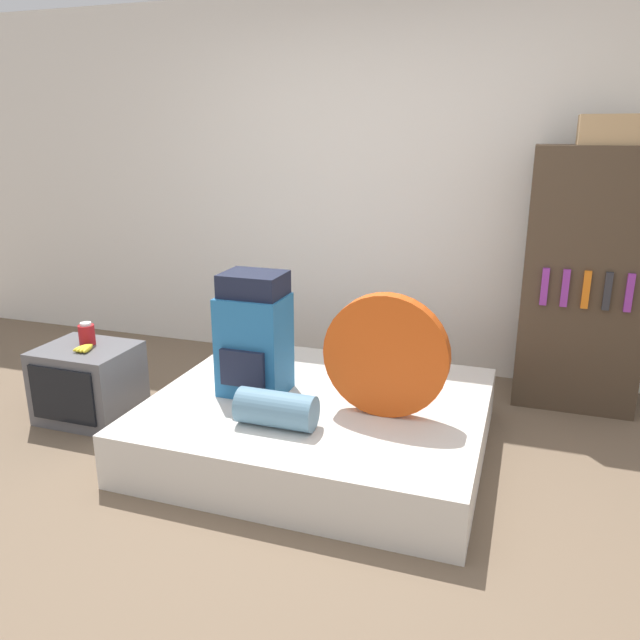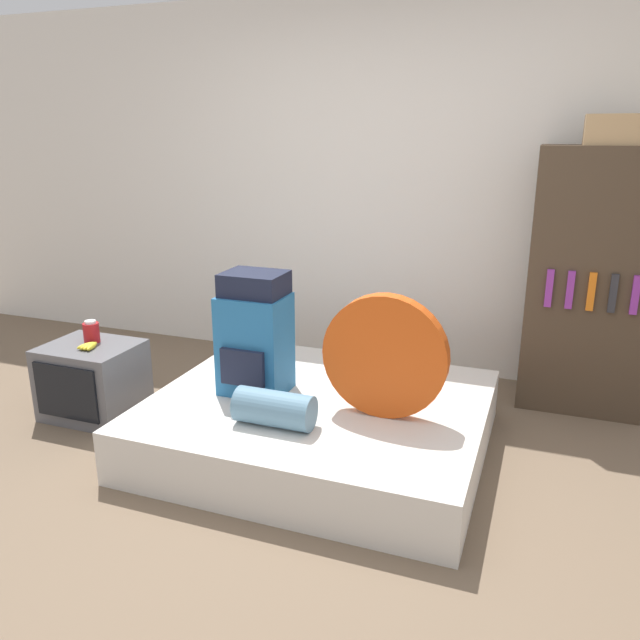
# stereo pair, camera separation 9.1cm
# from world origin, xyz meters

# --- Properties ---
(ground_plane) EXTENTS (16.00, 16.00, 0.00)m
(ground_plane) POSITION_xyz_m (0.00, 0.00, 0.00)
(ground_plane) COLOR brown
(wall_back) EXTENTS (8.00, 0.05, 2.60)m
(wall_back) POSITION_xyz_m (0.00, 2.03, 1.30)
(wall_back) COLOR white
(wall_back) RESTS_ON ground_plane
(bed) EXTENTS (1.77, 1.53, 0.29)m
(bed) POSITION_xyz_m (0.01, 0.61, 0.15)
(bed) COLOR silver
(bed) RESTS_ON ground_plane
(backpack) EXTENTS (0.36, 0.32, 0.68)m
(backpack) POSITION_xyz_m (-0.36, 0.59, 0.62)
(backpack) COLOR #23669E
(backpack) RESTS_ON bed
(tent_bag) EXTENTS (0.64, 0.08, 0.64)m
(tent_bag) POSITION_xyz_m (0.39, 0.53, 0.61)
(tent_bag) COLOR #D14C14
(tent_bag) RESTS_ON bed
(sleeping_roll) EXTENTS (0.40, 0.18, 0.18)m
(sleeping_roll) POSITION_xyz_m (-0.09, 0.23, 0.38)
(sleeping_roll) COLOR #5B849E
(sleeping_roll) RESTS_ON bed
(television) EXTENTS (0.54, 0.47, 0.45)m
(television) POSITION_xyz_m (-1.44, 0.51, 0.23)
(television) COLOR #5B5B60
(television) RESTS_ON ground_plane
(canister) EXTENTS (0.10, 0.10, 0.14)m
(canister) POSITION_xyz_m (-1.46, 0.57, 0.52)
(canister) COLOR #B2191E
(canister) RESTS_ON television
(banana_bunch) EXTENTS (0.11, 0.14, 0.03)m
(banana_bunch) POSITION_xyz_m (-1.40, 0.47, 0.47)
(banana_bunch) COLOR yellow
(banana_bunch) RESTS_ON television
(bookshelf) EXTENTS (0.72, 0.42, 1.62)m
(bookshelf) POSITION_xyz_m (1.36, 1.72, 0.81)
(bookshelf) COLOR #473828
(bookshelf) RESTS_ON ground_plane
(cardboard_box) EXTENTS (0.40, 0.27, 0.17)m
(cardboard_box) POSITION_xyz_m (1.42, 1.68, 1.70)
(cardboard_box) COLOR tan
(cardboard_box) RESTS_ON bookshelf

